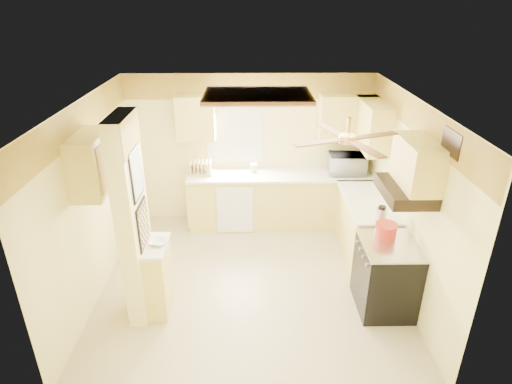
{
  "coord_description": "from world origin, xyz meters",
  "views": [
    {
      "loc": [
        0.0,
        -4.87,
        3.64
      ],
      "look_at": [
        0.08,
        0.35,
        1.19
      ],
      "focal_mm": 30.0,
      "sensor_mm": 36.0,
      "label": 1
    }
  ],
  "objects_px": {
    "stove": "(386,276)",
    "kettle": "(381,214)",
    "microwave": "(347,164)",
    "bowl": "(159,242)",
    "dutch_oven": "(386,231)"
  },
  "relations": [
    {
      "from": "bowl",
      "to": "kettle",
      "type": "distance_m",
      "value": 2.83
    },
    {
      "from": "dutch_oven",
      "to": "kettle",
      "type": "bearing_deg",
      "value": 83.55
    },
    {
      "from": "microwave",
      "to": "kettle",
      "type": "distance_m",
      "value": 1.62
    },
    {
      "from": "stove",
      "to": "kettle",
      "type": "xyz_separation_m",
      "value": [
        0.02,
        0.53,
        0.58
      ]
    },
    {
      "from": "stove",
      "to": "bowl",
      "type": "relative_size",
      "value": 4.51
    },
    {
      "from": "microwave",
      "to": "bowl",
      "type": "xyz_separation_m",
      "value": [
        -2.67,
        -2.14,
        -0.14
      ]
    },
    {
      "from": "dutch_oven",
      "to": "kettle",
      "type": "height_order",
      "value": "kettle"
    },
    {
      "from": "microwave",
      "to": "bowl",
      "type": "relative_size",
      "value": 2.88
    },
    {
      "from": "microwave",
      "to": "dutch_oven",
      "type": "xyz_separation_m",
      "value": [
        0.07,
        -1.98,
        -0.1
      ]
    },
    {
      "from": "dutch_oven",
      "to": "microwave",
      "type": "bearing_deg",
      "value": 92.03
    },
    {
      "from": "stove",
      "to": "microwave",
      "type": "distance_m",
      "value": 2.25
    },
    {
      "from": "dutch_oven",
      "to": "kettle",
      "type": "distance_m",
      "value": 0.37
    },
    {
      "from": "microwave",
      "to": "kettle",
      "type": "relative_size",
      "value": 2.75
    },
    {
      "from": "stove",
      "to": "kettle",
      "type": "distance_m",
      "value": 0.79
    },
    {
      "from": "stove",
      "to": "bowl",
      "type": "xyz_separation_m",
      "value": [
        -2.75,
        0.01,
        0.5
      ]
    }
  ]
}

